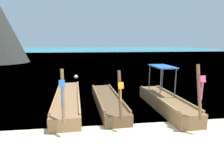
{
  "coord_description": "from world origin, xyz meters",
  "views": [
    {
      "loc": [
        -1.25,
        -5.06,
        3.37
      ],
      "look_at": [
        0.0,
        4.33,
        1.3
      ],
      "focal_mm": 30.95,
      "sensor_mm": 36.0,
      "label": 1
    }
  ],
  "objects_px": {
    "longtail_boat_orange_ribbon": "(108,101)",
    "longtail_boat_pink_ribbon": "(166,102)",
    "mooring_buoy_near": "(76,77)",
    "longtail_boat_blue_ribbon": "(68,100)"
  },
  "relations": [
    {
      "from": "longtail_boat_blue_ribbon",
      "to": "longtail_boat_pink_ribbon",
      "type": "bearing_deg",
      "value": -14.53
    },
    {
      "from": "longtail_boat_blue_ribbon",
      "to": "longtail_boat_orange_ribbon",
      "type": "xyz_separation_m",
      "value": [
        2.12,
        -0.45,
        -0.02
      ]
    },
    {
      "from": "longtail_boat_orange_ribbon",
      "to": "longtail_boat_pink_ribbon",
      "type": "bearing_deg",
      "value": -16.44
    },
    {
      "from": "longtail_boat_orange_ribbon",
      "to": "longtail_boat_pink_ribbon",
      "type": "relative_size",
      "value": 1.1
    },
    {
      "from": "longtail_boat_orange_ribbon",
      "to": "mooring_buoy_near",
      "type": "relative_size",
      "value": 16.57
    },
    {
      "from": "longtail_boat_blue_ribbon",
      "to": "mooring_buoy_near",
      "type": "xyz_separation_m",
      "value": [
        0.07,
        7.66,
        -0.11
      ]
    },
    {
      "from": "longtail_boat_blue_ribbon",
      "to": "mooring_buoy_near",
      "type": "distance_m",
      "value": 7.66
    },
    {
      "from": "longtail_boat_orange_ribbon",
      "to": "mooring_buoy_near",
      "type": "bearing_deg",
      "value": 104.23
    },
    {
      "from": "longtail_boat_pink_ribbon",
      "to": "mooring_buoy_near",
      "type": "bearing_deg",
      "value": 118.86
    },
    {
      "from": "longtail_boat_pink_ribbon",
      "to": "mooring_buoy_near",
      "type": "distance_m",
      "value": 10.23
    }
  ]
}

